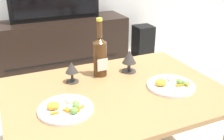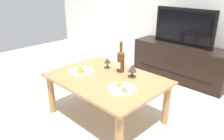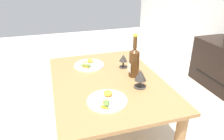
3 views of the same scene
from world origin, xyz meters
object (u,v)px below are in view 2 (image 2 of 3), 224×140
object	(u,v)px
dinner_plate_right	(122,88)
dinner_plate_left	(81,71)
goblet_right	(132,69)
tv_screen	(184,27)
wine_bottle	(121,60)
dining_table	(106,84)
tv_stand	(180,62)
goblet_left	(107,61)

from	to	relation	value
dinner_plate_right	dinner_plate_left	bearing A→B (deg)	-179.73
goblet_right	dinner_plate_right	distance (m)	0.30
tv_screen	goblet_right	distance (m)	1.29
tv_screen	wine_bottle	xyz separation A→B (m)	(-0.04, -1.24, -0.18)
wine_bottle	goblet_right	xyz separation A→B (m)	(0.18, -0.02, -0.04)
dining_table	dinner_plate_right	distance (m)	0.31
tv_screen	wine_bottle	distance (m)	1.25
tv_screen	wine_bottle	bearing A→B (deg)	-91.70
dinner_plate_right	tv_screen	bearing A→B (deg)	99.40
tv_stand	goblet_right	size ratio (longest dim) A/B	10.04
dinner_plate_right	dining_table	bearing A→B (deg)	164.41
wine_bottle	dinner_plate_right	bearing A→B (deg)	-45.57
goblet_left	goblet_right	xyz separation A→B (m)	(0.36, 0.00, 0.01)
tv_stand	goblet_left	xyz separation A→B (m)	(-0.21, -1.26, 0.28)
dining_table	dinner_plate_left	size ratio (longest dim) A/B	4.41
tv_stand	goblet_left	size ratio (longest dim) A/B	11.49
dinner_plate_right	goblet_left	bearing A→B (deg)	149.77
goblet_right	dinner_plate_left	size ratio (longest dim) A/B	0.53
tv_stand	goblet_left	world-z (taller)	goblet_left
goblet_left	goblet_right	world-z (taller)	goblet_right
goblet_left	goblet_right	size ratio (longest dim) A/B	0.87
tv_stand	wine_bottle	bearing A→B (deg)	-91.70
goblet_right	tv_stand	bearing A→B (deg)	96.37
dining_table	tv_stand	size ratio (longest dim) A/B	0.83
dining_table	goblet_right	world-z (taller)	goblet_right
tv_screen	dinner_plate_left	bearing A→B (deg)	-101.95
wine_bottle	goblet_right	bearing A→B (deg)	-7.56
goblet_left	dinner_plate_left	bearing A→B (deg)	-111.83
tv_screen	goblet_left	size ratio (longest dim) A/B	7.23
dining_table	tv_screen	distance (m)	1.50
tv_stand	tv_screen	distance (m)	0.51
dining_table	tv_stand	world-z (taller)	tv_stand
tv_stand	dinner_plate_right	xyz separation A→B (m)	(0.25, -1.53, 0.22)
tv_stand	dinner_plate_left	bearing A→B (deg)	-101.93
goblet_right	dinner_plate_right	world-z (taller)	goblet_right
goblet_left	goblet_right	distance (m)	0.36
tv_stand	tv_screen	bearing A→B (deg)	-90.00
tv_screen	goblet_right	world-z (taller)	tv_screen
tv_screen	tv_stand	bearing A→B (deg)	90.00
wine_bottle	dinner_plate_right	distance (m)	0.43
dinner_plate_right	wine_bottle	bearing A→B (deg)	134.43
dinner_plate_right	goblet_right	bearing A→B (deg)	112.48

